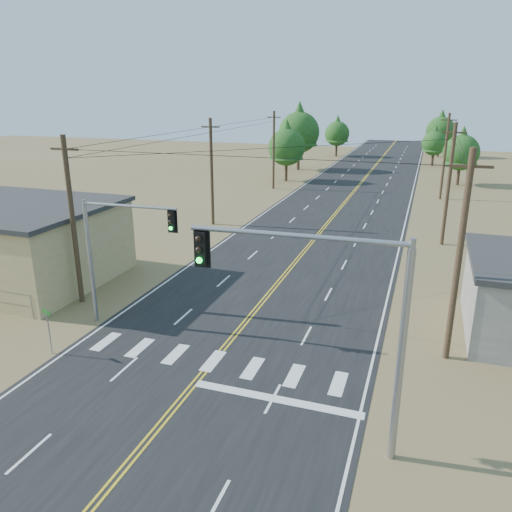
% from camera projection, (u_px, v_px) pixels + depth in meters
% --- Properties ---
extents(ground, '(220.00, 220.00, 0.00)m').
position_uv_depth(ground, '(117.00, 478.00, 16.58)').
color(ground, olive).
rests_on(ground, ground).
extents(road, '(15.00, 200.00, 0.02)m').
position_uv_depth(road, '(314.00, 239.00, 43.54)').
color(road, black).
rests_on(road, ground).
extents(utility_pole_left_near, '(1.80, 0.30, 10.00)m').
position_uv_depth(utility_pole_left_near, '(73.00, 220.00, 29.01)').
color(utility_pole_left_near, '#4C3826').
rests_on(utility_pole_left_near, ground).
extents(utility_pole_left_mid, '(1.80, 0.30, 10.00)m').
position_uv_depth(utility_pole_left_mid, '(212.00, 171.00, 46.98)').
color(utility_pole_left_mid, '#4C3826').
rests_on(utility_pole_left_mid, ground).
extents(utility_pole_left_far, '(1.80, 0.30, 10.00)m').
position_uv_depth(utility_pole_left_far, '(274.00, 150.00, 64.95)').
color(utility_pole_left_far, '#4C3826').
rests_on(utility_pole_left_far, ground).
extents(utility_pole_right_near, '(1.80, 0.30, 10.00)m').
position_uv_depth(utility_pole_right_near, '(459.00, 257.00, 22.53)').
color(utility_pole_right_near, '#4C3826').
rests_on(utility_pole_right_near, ground).
extents(utility_pole_right_mid, '(1.80, 0.30, 10.00)m').
position_uv_depth(utility_pole_right_mid, '(449.00, 184.00, 40.50)').
color(utility_pole_right_mid, '#4C3826').
rests_on(utility_pole_right_mid, ground).
extents(utility_pole_right_far, '(1.80, 0.30, 10.00)m').
position_uv_depth(utility_pole_right_far, '(445.00, 156.00, 58.47)').
color(utility_pole_right_far, '#4C3826').
rests_on(utility_pole_right_far, ground).
extents(signal_mast_left, '(5.38, 0.48, 6.92)m').
position_uv_depth(signal_mast_left, '(113.00, 244.00, 26.17)').
color(signal_mast_left, gray).
rests_on(signal_mast_left, ground).
extents(signal_mast_right, '(7.38, 0.72, 8.02)m').
position_uv_depth(signal_mast_right, '(337.00, 307.00, 16.41)').
color(signal_mast_right, gray).
rests_on(signal_mast_right, ground).
extents(street_sign, '(0.65, 0.27, 2.30)m').
position_uv_depth(street_sign, '(48.00, 325.00, 24.03)').
color(street_sign, gray).
rests_on(street_sign, ground).
extents(tree_left_near, '(5.24, 5.24, 8.73)m').
position_uv_depth(tree_left_near, '(287.00, 143.00, 70.73)').
color(tree_left_near, '#3F2D1E').
rests_on(tree_left_near, ground).
extents(tree_left_mid, '(6.58, 6.58, 10.97)m').
position_uv_depth(tree_left_mid, '(299.00, 128.00, 80.82)').
color(tree_left_mid, '#3F2D1E').
rests_on(tree_left_mid, ground).
extents(tree_left_far, '(4.83, 4.83, 8.05)m').
position_uv_depth(tree_left_far, '(337.00, 131.00, 98.88)').
color(tree_left_far, '#3F2D1E').
rests_on(tree_left_far, ground).
extents(tree_right_near, '(4.82, 4.82, 8.03)m').
position_uv_depth(tree_right_near, '(462.00, 149.00, 67.66)').
color(tree_right_near, '#3F2D1E').
rests_on(tree_right_near, ground).
extents(tree_right_mid, '(4.18, 4.18, 6.96)m').
position_uv_depth(tree_right_mid, '(434.00, 141.00, 86.14)').
color(tree_right_mid, '#3F2D1E').
rests_on(tree_right_mid, ground).
extents(tree_right_far, '(5.50, 5.50, 9.16)m').
position_uv_depth(tree_right_far, '(441.00, 128.00, 97.77)').
color(tree_right_far, '#3F2D1E').
rests_on(tree_right_far, ground).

